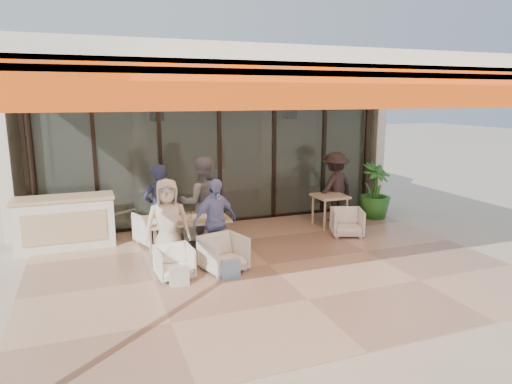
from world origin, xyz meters
TOP-DOWN VIEW (x-y plane):
  - ground at (0.00, 0.00)m, footprint 70.00×70.00m
  - terrace_floor at (0.00, 0.00)m, footprint 8.00×6.00m
  - terrace_structure at (0.00, -0.26)m, footprint 8.00×6.00m
  - glass_storefront at (0.00, 3.00)m, footprint 8.08×0.10m
  - interior_block at (0.01, 5.31)m, footprint 9.05×3.62m
  - host_counter at (-3.34, 2.30)m, footprint 1.85×0.65m
  - dining_table at (-1.23, 1.01)m, footprint 1.50×0.90m
  - chair_far_left at (-1.65, 1.96)m, footprint 0.91×0.88m
  - chair_far_right at (-0.81, 1.96)m, footprint 0.67×0.63m
  - chair_near_left at (-1.65, 0.06)m, footprint 0.61×0.58m
  - chair_near_right at (-0.81, 0.06)m, footprint 0.81×0.79m
  - diner_navy at (-1.65, 1.46)m, footprint 0.71×0.58m
  - diner_grey at (-0.81, 1.46)m, footprint 0.94×0.77m
  - diner_cream at (-1.65, 0.56)m, footprint 0.82×0.58m
  - diner_periwinkle at (-0.81, 0.56)m, footprint 0.96×0.65m
  - tote_bag_cream at (-1.65, -0.34)m, footprint 0.30×0.10m
  - tote_bag_blue at (-0.81, -0.34)m, footprint 0.30×0.10m
  - side_table at (2.24, 1.81)m, footprint 0.70×0.70m
  - side_chair at (2.24, 1.06)m, footprint 0.81×0.79m
  - standing_woman at (2.58, 2.19)m, footprint 1.21×0.92m
  - potted_palm at (3.63, 2.08)m, footprint 0.96×0.96m

SIDE VIEW (x-z plane):
  - ground at x=0.00m, z-range 0.00..0.00m
  - terrace_floor at x=0.00m, z-range 0.00..0.01m
  - tote_bag_cream at x=-1.65m, z-range 0.00..0.34m
  - tote_bag_blue at x=-0.81m, z-range 0.00..0.34m
  - chair_near_left at x=-1.65m, z-range 0.00..0.60m
  - chair_far_right at x=-0.81m, z-range 0.00..0.62m
  - side_chair at x=2.24m, z-range 0.00..0.66m
  - chair_near_right at x=-0.81m, z-range 0.00..0.69m
  - chair_far_left at x=-1.65m, z-range 0.00..0.74m
  - host_counter at x=-3.34m, z-range 0.01..1.05m
  - side_table at x=2.24m, z-range 0.27..1.01m
  - potted_palm at x=3.63m, z-range 0.00..1.37m
  - dining_table at x=-1.23m, z-range 0.22..1.15m
  - diner_periwinkle at x=-0.81m, z-range 0.00..1.52m
  - diner_cream at x=-1.65m, z-range 0.00..1.57m
  - standing_woman at x=2.58m, z-range 0.00..1.66m
  - diner_navy at x=-1.65m, z-range 0.00..1.70m
  - diner_grey at x=-0.81m, z-range 0.00..1.80m
  - glass_storefront at x=0.00m, z-range 0.00..3.20m
  - interior_block at x=0.01m, z-range 0.47..3.99m
  - terrace_structure at x=0.00m, z-range 1.55..4.95m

